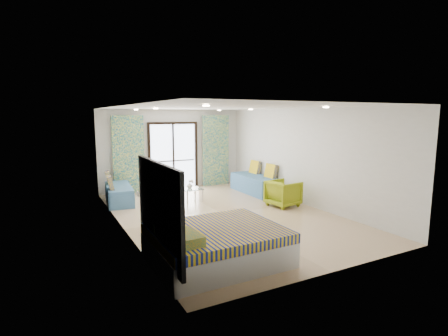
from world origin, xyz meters
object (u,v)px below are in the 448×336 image
daybed_left (118,193)px  coffee_table (191,190)px  daybed_right (256,183)px  bed (215,244)px  armchair (283,192)px

daybed_left → coffee_table: (1.95, -0.79, 0.06)m
daybed_right → coffee_table: daybed_right is taller
bed → coffee_table: size_ratio=3.39×
bed → daybed_left: size_ratio=1.20×
bed → daybed_left: 5.07m
daybed_left → armchair: (3.97, -2.54, 0.13)m
daybed_left → coffee_table: 2.10m
daybed_right → coffee_table: size_ratio=3.13×
armchair → bed: bearing=118.8°
daybed_left → coffee_table: daybed_left is taller
daybed_left → armchair: daybed_left is taller
bed → armchair: (3.34, 2.49, 0.08)m
bed → daybed_right: size_ratio=1.08×
bed → armchair: size_ratio=2.76×
bed → armchair: 4.16m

